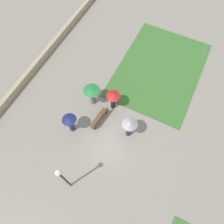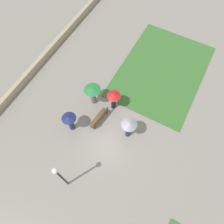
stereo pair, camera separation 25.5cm
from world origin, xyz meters
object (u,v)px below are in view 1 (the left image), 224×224
at_px(lamp_post, 63,178).
at_px(crowd_person_navy, 70,122).
at_px(crowd_person_green, 92,93).
at_px(crowd_person_red, 113,98).
at_px(park_bench, 100,118).
at_px(crowd_person_grey, 130,126).

xyz_separation_m(lamp_post, crowd_person_navy, (-3.42, -1.90, -1.35)).
distance_m(crowd_person_green, crowd_person_red, 1.57).
bearing_deg(park_bench, crowd_person_red, 173.56).
distance_m(crowd_person_green, crowd_person_grey, 3.69).
distance_m(park_bench, crowd_person_red, 1.76).
height_order(lamp_post, crowd_person_grey, lamp_post).
bearing_deg(crowd_person_green, crowd_person_navy, 117.08).
bearing_deg(crowd_person_grey, lamp_post, 133.83).
relative_size(park_bench, crowd_person_grey, 0.88).
bearing_deg(crowd_person_green, lamp_post, 137.90).
bearing_deg(crowd_person_green, crowd_person_red, -135.98).
xyz_separation_m(crowd_person_navy, crowd_person_red, (-2.93, 1.80, 0.18)).
relative_size(lamp_post, crowd_person_red, 2.07).
distance_m(crowd_person_grey, crowd_person_red, 2.47).
height_order(park_bench, crowd_person_red, crowd_person_red).
bearing_deg(park_bench, crowd_person_green, -127.85).
bearing_deg(crowd_person_green, crowd_person_grey, -166.32).
height_order(crowd_person_green, crowd_person_grey, crowd_person_grey).
xyz_separation_m(lamp_post, crowd_person_red, (-6.35, -0.10, -1.18)).
bearing_deg(crowd_person_grey, crowd_person_green, 45.67).
bearing_deg(lamp_post, crowd_person_green, -164.84).
relative_size(crowd_person_navy, crowd_person_grey, 0.88).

